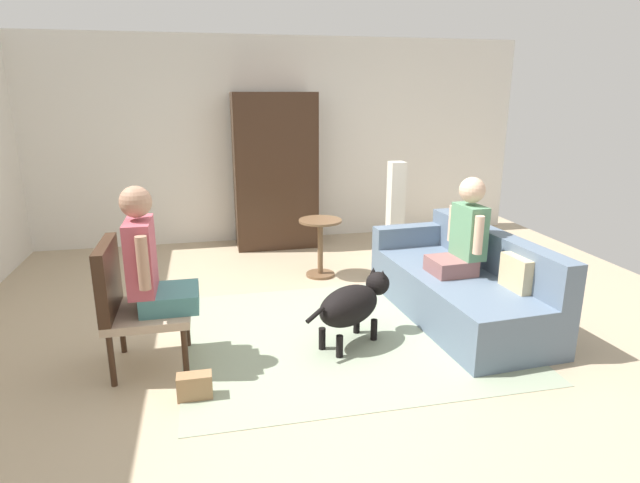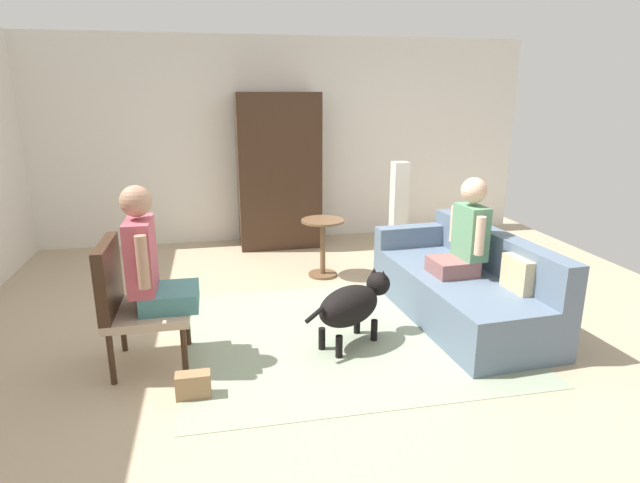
{
  "view_description": "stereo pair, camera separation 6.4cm",
  "coord_description": "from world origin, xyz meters",
  "px_view_note": "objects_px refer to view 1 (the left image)",
  "views": [
    {
      "loc": [
        -0.93,
        -4.13,
        1.99
      ],
      "look_at": [
        -0.09,
        -0.29,
        0.87
      ],
      "focal_mm": 29.42,
      "sensor_mm": 36.0,
      "label": 1
    },
    {
      "loc": [
        -0.87,
        -4.14,
        1.99
      ],
      "look_at": [
        -0.09,
        -0.29,
        0.87
      ],
      "focal_mm": 29.42,
      "sensor_mm": 36.0,
      "label": 2
    }
  ],
  "objects_px": {
    "person_on_couch": "(464,234)",
    "handbag": "(195,386)",
    "round_end_table": "(320,242)",
    "dog": "(352,304)",
    "couch": "(461,286)",
    "column_lamp": "(395,212)",
    "person_on_armchair": "(150,262)",
    "armchair": "(129,297)",
    "armoire_cabinet": "(275,171)"
  },
  "relations": [
    {
      "from": "armchair",
      "to": "round_end_table",
      "type": "relative_size",
      "value": 1.5
    },
    {
      "from": "column_lamp",
      "to": "armoire_cabinet",
      "type": "xyz_separation_m",
      "value": [
        -1.34,
        0.91,
        0.41
      ]
    },
    {
      "from": "couch",
      "to": "dog",
      "type": "xyz_separation_m",
      "value": [
        -1.13,
        -0.34,
        0.06
      ]
    },
    {
      "from": "dog",
      "to": "handbag",
      "type": "relative_size",
      "value": 3.47
    },
    {
      "from": "round_end_table",
      "to": "armchair",
      "type": "bearing_deg",
      "value": -136.86
    },
    {
      "from": "person_on_couch",
      "to": "handbag",
      "type": "height_order",
      "value": "person_on_couch"
    },
    {
      "from": "round_end_table",
      "to": "column_lamp",
      "type": "bearing_deg",
      "value": 22.82
    },
    {
      "from": "handbag",
      "to": "couch",
      "type": "bearing_deg",
      "value": 20.43
    },
    {
      "from": "dog",
      "to": "round_end_table",
      "type": "bearing_deg",
      "value": 86.56
    },
    {
      "from": "round_end_table",
      "to": "armoire_cabinet",
      "type": "relative_size",
      "value": 0.33
    },
    {
      "from": "round_end_table",
      "to": "dog",
      "type": "relative_size",
      "value": 0.8
    },
    {
      "from": "person_on_couch",
      "to": "handbag",
      "type": "distance_m",
      "value": 2.61
    },
    {
      "from": "armoire_cabinet",
      "to": "handbag",
      "type": "bearing_deg",
      "value": -106.3
    },
    {
      "from": "armchair",
      "to": "person_on_couch",
      "type": "xyz_separation_m",
      "value": [
        2.8,
        0.32,
        0.23
      ]
    },
    {
      "from": "person_on_armchair",
      "to": "armoire_cabinet",
      "type": "relative_size",
      "value": 0.46
    },
    {
      "from": "person_on_couch",
      "to": "round_end_table",
      "type": "xyz_separation_m",
      "value": [
        -1.0,
        1.36,
        -0.39
      ]
    },
    {
      "from": "person_on_couch",
      "to": "round_end_table",
      "type": "height_order",
      "value": "person_on_couch"
    },
    {
      "from": "couch",
      "to": "armchair",
      "type": "bearing_deg",
      "value": -172.86
    },
    {
      "from": "armoire_cabinet",
      "to": "handbag",
      "type": "xyz_separation_m",
      "value": [
        -1.04,
        -3.57,
        -0.91
      ]
    },
    {
      "from": "person_on_couch",
      "to": "dog",
      "type": "relative_size",
      "value": 1.06
    },
    {
      "from": "couch",
      "to": "dog",
      "type": "relative_size",
      "value": 2.56
    },
    {
      "from": "column_lamp",
      "to": "dog",
      "type": "bearing_deg",
      "value": -118.3
    },
    {
      "from": "dog",
      "to": "person_on_couch",
      "type": "bearing_deg",
      "value": 15.56
    },
    {
      "from": "armchair",
      "to": "column_lamp",
      "type": "height_order",
      "value": "column_lamp"
    },
    {
      "from": "handbag",
      "to": "person_on_couch",
      "type": "bearing_deg",
      "value": 19.99
    },
    {
      "from": "person_on_armchair",
      "to": "handbag",
      "type": "xyz_separation_m",
      "value": [
        0.28,
        -0.53,
        -0.73
      ]
    },
    {
      "from": "armoire_cabinet",
      "to": "handbag",
      "type": "relative_size",
      "value": 8.55
    },
    {
      "from": "dog",
      "to": "handbag",
      "type": "height_order",
      "value": "dog"
    },
    {
      "from": "couch",
      "to": "person_on_armchair",
      "type": "distance_m",
      "value": 2.73
    },
    {
      "from": "couch",
      "to": "armoire_cabinet",
      "type": "xyz_separation_m",
      "value": [
        -1.34,
        2.68,
        0.71
      ]
    },
    {
      "from": "handbag",
      "to": "dog",
      "type": "bearing_deg",
      "value": 23.69
    },
    {
      "from": "dog",
      "to": "column_lamp",
      "type": "xyz_separation_m",
      "value": [
        1.13,
        2.1,
        0.25
      ]
    },
    {
      "from": "couch",
      "to": "column_lamp",
      "type": "distance_m",
      "value": 1.79
    },
    {
      "from": "person_on_couch",
      "to": "round_end_table",
      "type": "distance_m",
      "value": 1.74
    },
    {
      "from": "column_lamp",
      "to": "round_end_table",
      "type": "bearing_deg",
      "value": -157.18
    },
    {
      "from": "armchair",
      "to": "armoire_cabinet",
      "type": "distance_m",
      "value": 3.41
    },
    {
      "from": "armchair",
      "to": "person_on_armchair",
      "type": "height_order",
      "value": "person_on_armchair"
    },
    {
      "from": "person_on_armchair",
      "to": "handbag",
      "type": "relative_size",
      "value": 3.93
    },
    {
      "from": "person_on_armchair",
      "to": "armchair",
      "type": "bearing_deg",
      "value": -179.9
    },
    {
      "from": "round_end_table",
      "to": "person_on_couch",
      "type": "bearing_deg",
      "value": -53.6
    },
    {
      "from": "armchair",
      "to": "column_lamp",
      "type": "distance_m",
      "value": 3.53
    },
    {
      "from": "dog",
      "to": "person_on_armchair",
      "type": "bearing_deg",
      "value": -179.38
    },
    {
      "from": "dog",
      "to": "armoire_cabinet",
      "type": "height_order",
      "value": "armoire_cabinet"
    },
    {
      "from": "armchair",
      "to": "column_lamp",
      "type": "relative_size",
      "value": 0.81
    },
    {
      "from": "couch",
      "to": "armchair",
      "type": "height_order",
      "value": "armchair"
    },
    {
      "from": "armchair",
      "to": "person_on_armchair",
      "type": "distance_m",
      "value": 0.31
    },
    {
      "from": "person_on_armchair",
      "to": "round_end_table",
      "type": "relative_size",
      "value": 1.41
    },
    {
      "from": "couch",
      "to": "round_end_table",
      "type": "xyz_separation_m",
      "value": [
        -1.03,
        1.33,
        0.11
      ]
    },
    {
      "from": "person_on_armchair",
      "to": "round_end_table",
      "type": "xyz_separation_m",
      "value": [
        1.63,
        1.68,
        -0.42
      ]
    },
    {
      "from": "person_on_couch",
      "to": "person_on_armchair",
      "type": "bearing_deg",
      "value": -172.99
    }
  ]
}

